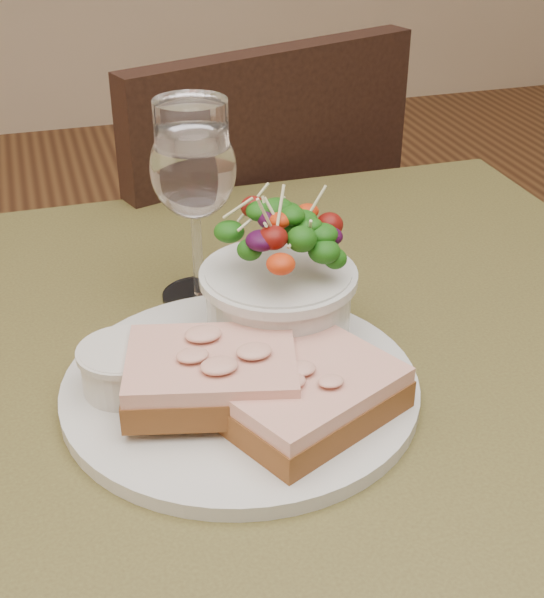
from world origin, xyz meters
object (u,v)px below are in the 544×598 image
object	(u,v)px
sandwich_back	(212,375)
ramekin	(124,366)
sandwich_front	(309,394)
wine_glass	(193,174)
chair_far	(216,388)
cafe_table	(281,472)
salad_bowl	(278,273)
dinner_plate	(240,387)

from	to	relation	value
sandwich_back	ramekin	size ratio (longest dim) A/B	2.24
sandwich_front	wine_glass	xyz separation A→B (m)	(-0.04, 0.21, 0.09)
sandwich_front	chair_far	bearing A→B (deg)	58.07
chair_far	cafe_table	bearing A→B (deg)	64.20
sandwich_front	sandwich_back	distance (m)	0.07
cafe_table	sandwich_back	size ratio (longest dim) A/B	5.56
ramekin	salad_bowl	size ratio (longest dim) A/B	0.51
sandwich_front	ramekin	xyz separation A→B (m)	(-0.12, 0.07, 0.00)
chair_far	dinner_plate	size ratio (longest dim) A/B	3.24
dinner_plate	cafe_table	bearing A→B (deg)	17.30
sandwich_front	wine_glass	world-z (taller)	wine_glass
salad_bowl	ramekin	bearing A→B (deg)	-163.72
cafe_table	ramekin	bearing A→B (deg)	177.66
salad_bowl	wine_glass	bearing A→B (deg)	114.51
chair_far	sandwich_front	size ratio (longest dim) A/B	5.75
sandwich_back	cafe_table	bearing A→B (deg)	39.66
dinner_plate	ramekin	xyz separation A→B (m)	(-0.09, 0.02, 0.03)
ramekin	chair_far	bearing A→B (deg)	71.91
ramekin	salad_bowl	xyz separation A→B (m)	(0.13, 0.04, 0.04)
chair_far	salad_bowl	xyz separation A→B (m)	(-0.06, -0.57, 0.53)
chair_far	wine_glass	size ratio (longest dim) A/B	5.14
cafe_table	salad_bowl	world-z (taller)	salad_bowl
sandwich_back	chair_far	bearing A→B (deg)	91.34
cafe_table	salad_bowl	bearing A→B (deg)	77.10
cafe_table	sandwich_back	bearing A→B (deg)	-153.84
cafe_table	wine_glass	world-z (taller)	wine_glass
chair_far	dinner_plate	bearing A→B (deg)	60.93
chair_far	sandwich_back	xyz separation A→B (m)	(-0.14, -0.65, 0.49)
ramekin	salad_bowl	bearing A→B (deg)	16.28
chair_far	wine_glass	world-z (taller)	wine_glass
cafe_table	sandwich_front	size ratio (longest dim) A/B	5.11
sandwich_front	ramekin	world-z (taller)	ramekin
ramekin	wine_glass	distance (m)	0.19
chair_far	ramekin	world-z (taller)	chair_far
dinner_plate	salad_bowl	size ratio (longest dim) A/B	2.19
chair_far	ramekin	size ratio (longest dim) A/B	14.01
sandwich_front	salad_bowl	bearing A→B (deg)	58.90
sandwich_front	ramekin	distance (m)	0.14
chair_far	ramekin	bearing A→B (deg)	53.03
dinner_plate	salad_bowl	distance (m)	0.10
sandwich_back	wine_glass	xyz separation A→B (m)	(0.03, 0.18, 0.09)
cafe_table	dinner_plate	world-z (taller)	dinner_plate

